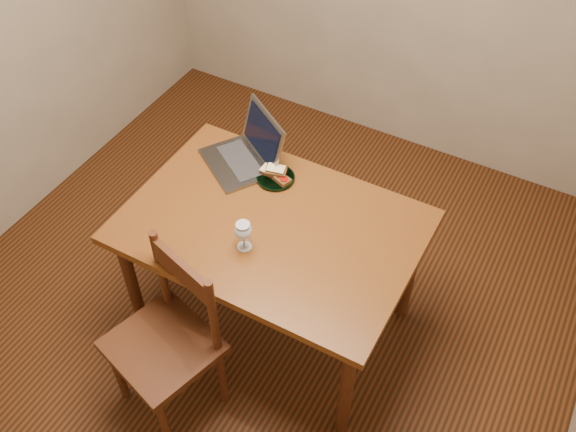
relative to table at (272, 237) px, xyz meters
The scene contains 9 objects.
floor 0.68m from the table, 135.73° to the left, with size 3.20×3.20×0.02m, color black.
table is the anchor object (origin of this frame).
chair 0.64m from the table, 107.49° to the right, with size 0.53×0.51×0.46m.
plate 0.30m from the table, 116.08° to the left, with size 0.18×0.18×0.02m, color black.
sandwich_cheese 0.33m from the table, 120.44° to the left, with size 0.10×0.06×0.03m, color #381E0C, non-canonical shape.
sandwich_tomato 0.29m from the table, 110.15° to the left, with size 0.09×0.06×0.03m, color #381E0C, non-canonical shape.
sandwich_top 0.32m from the table, 115.70° to the left, with size 0.10×0.06×0.03m, color #381E0C, non-canonical shape.
milk_glass 0.24m from the table, 101.25° to the right, with size 0.08×0.08×0.15m, color white, non-canonical shape.
laptop 0.46m from the table, 134.75° to the left, with size 0.46×0.45×0.25m.
Camera 1 is at (1.09, -1.74, 2.84)m, focal length 40.00 mm.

